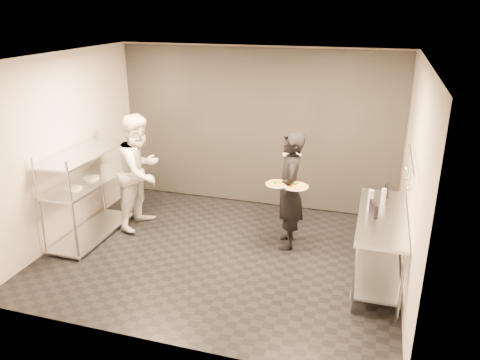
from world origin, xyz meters
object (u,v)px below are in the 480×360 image
(pizza_plate_near, at_px, (277,183))
(bottle_dark, at_px, (387,191))
(chef, at_px, (140,171))
(pos_monitor, at_px, (373,209))
(bottle_clear, at_px, (384,196))
(prep_counter, at_px, (380,236))
(waiter, at_px, (289,191))
(bottle_green, at_px, (371,199))
(pizza_plate_far, at_px, (296,186))
(salad_plate, at_px, (292,153))
(pass_rack, at_px, (88,190))

(pizza_plate_near, xyz_separation_m, bottle_dark, (1.48, 0.27, -0.05))
(chef, xyz_separation_m, pos_monitor, (3.61, -0.61, 0.08))
(pizza_plate_near, relative_size, bottle_clear, 1.49)
(prep_counter, xyz_separation_m, waiter, (-1.31, 0.56, 0.26))
(pos_monitor, height_order, bottle_green, bottle_green)
(pizza_plate_far, xyz_separation_m, pos_monitor, (1.07, -0.41, -0.04))
(prep_counter, height_order, waiter, waiter)
(pizza_plate_near, distance_m, bottle_dark, 1.51)
(pizza_plate_far, distance_m, bottle_dark, 1.25)
(salad_plate, relative_size, bottle_green, 1.12)
(pass_rack, relative_size, bottle_dark, 7.80)
(pass_rack, xyz_separation_m, bottle_dark, (4.36, 0.61, 0.25))
(prep_counter, xyz_separation_m, bottle_dark, (0.03, 0.60, 0.40))
(bottle_green, bearing_deg, chef, 173.80)
(bottle_green, bearing_deg, pizza_plate_far, 169.61)
(bottle_clear, height_order, bottle_dark, bottle_clear)
(bottle_clear, bearing_deg, pizza_plate_far, -179.55)
(salad_plate, bearing_deg, bottle_dark, -12.18)
(waiter, distance_m, pos_monitor, 1.34)
(chef, bearing_deg, waiter, -84.22)
(prep_counter, bearing_deg, chef, 171.28)
(chef, relative_size, pizza_plate_far, 5.24)
(prep_counter, bearing_deg, bottle_clear, 90.74)
(waiter, relative_size, pizza_plate_far, 4.96)
(bottle_dark, bearing_deg, pizza_plate_near, -169.61)
(prep_counter, bearing_deg, bottle_green, 132.16)
(pizza_plate_near, distance_m, pizza_plate_far, 0.26)
(pizza_plate_near, xyz_separation_m, pos_monitor, (1.33, -0.37, -0.06))
(waiter, height_order, pizza_plate_far, waiter)
(waiter, relative_size, pos_monitor, 7.41)
(salad_plate, height_order, bottle_green, salad_plate)
(chef, xyz_separation_m, salad_plate, (2.37, 0.33, 0.42))
(waiter, bearing_deg, bottle_green, 59.18)
(pizza_plate_far, height_order, salad_plate, salad_plate)
(waiter, xyz_separation_m, salad_plate, (-0.04, 0.34, 0.47))
(chef, relative_size, bottle_dark, 9.07)
(bottle_clear, bearing_deg, bottle_dark, 80.24)
(prep_counter, height_order, bottle_clear, bottle_clear)
(pizza_plate_far, height_order, bottle_green, bottle_green)
(salad_plate, bearing_deg, pass_rack, -163.05)
(prep_counter, height_order, chef, chef)
(pizza_plate_near, distance_m, pos_monitor, 1.38)
(bottle_dark, bearing_deg, pass_rack, -172.10)
(pos_monitor, bearing_deg, pizza_plate_near, 146.63)
(pizza_plate_near, relative_size, salad_plate, 1.12)
(pizza_plate_far, bearing_deg, bottle_green, -10.39)
(prep_counter, bearing_deg, waiter, 156.91)
(bottle_green, height_order, bottle_dark, bottle_green)
(pos_monitor, bearing_deg, bottle_clear, 56.56)
(bottle_green, relative_size, bottle_clear, 1.18)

